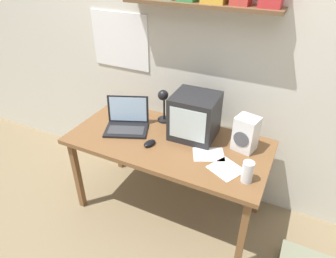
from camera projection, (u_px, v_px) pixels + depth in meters
name	position (u px, v px, depth m)	size (l,w,h in m)	color
ground_plane	(168.00, 207.00, 2.62)	(12.00, 12.00, 0.00)	#857151
back_wall	(195.00, 44.00, 2.28)	(5.60, 0.24, 2.60)	beige
corner_desk	(168.00, 147.00, 2.27)	(1.50, 0.72, 0.71)	brown
crt_monitor	(195.00, 116.00, 2.21)	(0.34, 0.33, 0.33)	#232326
laptop	(127.00, 121.00, 2.37)	(0.40, 0.36, 0.24)	black
desk_lamp	(163.00, 102.00, 2.36)	(0.11, 0.14, 0.30)	black
juice_glass	(247.00, 173.00, 1.83)	(0.07, 0.07, 0.14)	white
space_heater	(246.00, 134.00, 2.08)	(0.18, 0.16, 0.26)	white
computer_mouse	(150.00, 143.00, 2.18)	(0.09, 0.12, 0.03)	black
loose_paper_near_laptop	(226.00, 169.00, 1.96)	(0.25, 0.25, 0.00)	white
open_notebook	(209.00, 154.00, 2.09)	(0.26, 0.24, 0.00)	white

